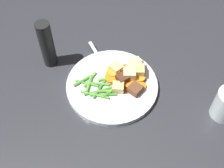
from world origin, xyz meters
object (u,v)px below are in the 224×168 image
carrot_slice_7 (133,84)px  meat_chunk_2 (121,69)px  potato_chunk_3 (132,68)px  carrot_slice_3 (128,84)px  carrot_slice_2 (113,72)px  potato_chunk_5 (129,75)px  carrot_slice_6 (141,86)px  potato_chunk_1 (116,68)px  carrot_slice_0 (126,69)px  dinner_plate (112,86)px  carrot_slice_4 (139,78)px  fork (102,63)px  meat_chunk_0 (135,89)px  potato_chunk_0 (134,64)px  potato_chunk_4 (138,71)px  carrot_slice_1 (121,76)px  potato_chunk_2 (119,87)px  meat_chunk_1 (140,68)px  meat_chunk_4 (129,72)px  carrot_slice_5 (111,78)px  pepper_mill (47,44)px  meat_chunk_3 (123,79)px

carrot_slice_7 → meat_chunk_2: size_ratio=1.43×
potato_chunk_3 → carrot_slice_3: bearing=-145.2°
carrot_slice_2 → potato_chunk_5: 0.05m
carrot_slice_6 → potato_chunk_1: (-0.02, 0.09, 0.01)m
carrot_slice_0 → dinner_plate: bearing=-169.3°
carrot_slice_6 → potato_chunk_5: potato_chunk_5 is taller
carrot_slice_4 → fork: size_ratio=0.19×
carrot_slice_2 → meat_chunk_0: (0.01, -0.09, 0.00)m
potato_chunk_0 → potato_chunk_4: size_ratio=0.91×
carrot_slice_7 → potato_chunk_1: size_ratio=1.07×
carrot_slice_1 → potato_chunk_3: bearing=-8.5°
potato_chunk_2 → meat_chunk_1: size_ratio=1.00×
meat_chunk_1 → meat_chunk_4: 0.04m
potato_chunk_2 → potato_chunk_3: bearing=18.8°
carrot_slice_5 → pepper_mill: size_ratio=0.24×
carrot_slice_1 → meat_chunk_2: (0.01, 0.01, 0.01)m
carrot_slice_4 → carrot_slice_7: carrot_slice_4 is taller
meat_chunk_2 → fork: meat_chunk_2 is taller
meat_chunk_3 → carrot_slice_5: bearing=124.2°
carrot_slice_3 → meat_chunk_1: size_ratio=0.95×
carrot_slice_0 → carrot_slice_3: bearing=-125.6°
fork → pepper_mill: bearing=134.0°
dinner_plate → potato_chunk_5: size_ratio=7.59×
potato_chunk_2 → potato_chunk_0: bearing=20.1°
carrot_slice_2 → fork: carrot_slice_2 is taller
potato_chunk_0 → meat_chunk_3: potato_chunk_0 is taller
potato_chunk_0 → pepper_mill: 0.25m
meat_chunk_2 → potato_chunk_1: bearing=132.6°
pepper_mill → carrot_slice_3: bearing=-62.7°
potato_chunk_0 → meat_chunk_4: (-0.03, -0.01, -0.01)m
potato_chunk_2 → meat_chunk_4: 0.06m
carrot_slice_5 → carrot_slice_6: size_ratio=1.38×
meat_chunk_4 → carrot_slice_0: bearing=75.1°
dinner_plate → meat_chunk_1: 0.10m
meat_chunk_3 → pepper_mill: 0.23m
carrot_slice_0 → meat_chunk_4: (-0.00, -0.02, 0.00)m
carrot_slice_0 → meat_chunk_4: size_ratio=1.40×
carrot_slice_2 → potato_chunk_3: potato_chunk_3 is taller
carrot_slice_6 → meat_chunk_3: (-0.03, 0.05, 0.01)m
carrot_slice_5 → potato_chunk_3: potato_chunk_3 is taller
potato_chunk_0 → meat_chunk_2: size_ratio=1.37×
carrot_slice_5 → meat_chunk_3: (0.02, -0.03, 0.01)m
potato_chunk_3 → meat_chunk_3: bearing=-166.3°
potato_chunk_3 → fork: potato_chunk_3 is taller
carrot_slice_7 → potato_chunk_3: (0.03, 0.04, 0.01)m
potato_chunk_2 → pepper_mill: (-0.09, 0.21, 0.05)m
carrot_slice_7 → potato_chunk_5: (0.01, 0.03, 0.01)m
carrot_slice_2 → potato_chunk_0: potato_chunk_0 is taller
carrot_slice_7 → meat_chunk_4: meat_chunk_4 is taller
carrot_slice_5 → pepper_mill: (-0.09, 0.17, 0.06)m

